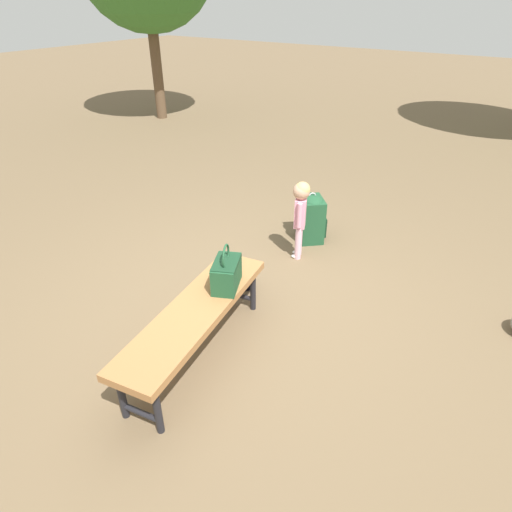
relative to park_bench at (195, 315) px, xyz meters
The scene contains 6 objects.
ground_plane 0.83m from the park_bench, ahead, with size 40.00×40.00×0.00m, color brown.
park_bench is the anchor object (origin of this frame).
handbag 0.40m from the park_bench, ahead, with size 0.37×0.30×0.37m.
child_standing 1.73m from the park_bench, ahead, with size 0.21×0.17×0.84m.
backpack_large 2.15m from the park_bench, ahead, with size 0.41×0.41×0.57m.
backpack_small 0.98m from the park_bench, 14.82° to the left, with size 0.22×0.22×0.30m.
Camera 1 is at (-2.57, -1.86, 2.43)m, focal length 30.77 mm.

